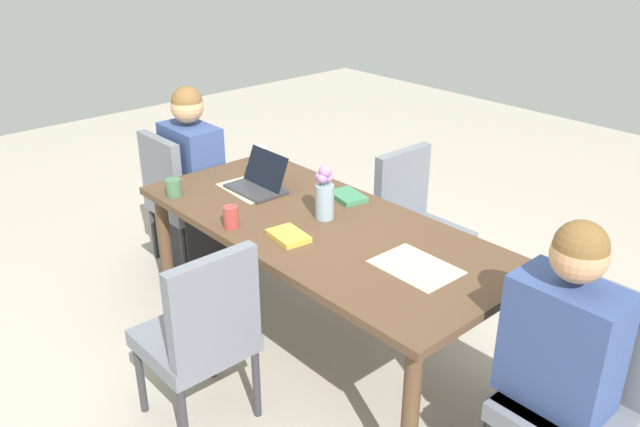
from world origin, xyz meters
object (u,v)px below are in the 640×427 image
(book_blue_cover, at_px, (288,236))
(flower_vase, at_px, (324,193))
(laptop_head_left_left_mid, at_px, (259,183))
(book_red_cover, at_px, (348,196))
(chair_near_right_near, at_px, (202,331))
(chair_far_left_far, at_px, (415,220))
(chair_head_left_left_mid, at_px, (180,194))
(coffee_mug_near_left, at_px, (174,188))
(dining_table, at_px, (320,236))
(chair_head_right_left_near, at_px, (579,387))
(coffee_mug_centre_left, at_px, (231,217))
(person_head_left_left_mid, at_px, (194,189))
(person_head_right_left_near, at_px, (555,382))
(coffee_mug_near_right, at_px, (260,154))

(book_blue_cover, bearing_deg, flower_vase, 109.19)
(laptop_head_left_left_mid, relative_size, book_red_cover, 1.60)
(chair_near_right_near, height_order, laptop_head_left_left_mid, laptop_head_left_left_mid)
(chair_far_left_far, bearing_deg, flower_vase, -90.20)
(flower_vase, xyz_separation_m, book_blue_cover, (0.06, -0.28, -0.12))
(chair_head_left_left_mid, xyz_separation_m, coffee_mug_near_left, (0.51, -0.31, 0.28))
(chair_near_right_near, bearing_deg, dining_table, 97.24)
(chair_head_right_left_near, height_order, chair_near_right_near, same)
(chair_head_right_left_near, xyz_separation_m, book_blue_cover, (-1.34, -0.32, 0.25))
(book_blue_cover, bearing_deg, coffee_mug_near_left, -162.79)
(chair_head_left_left_mid, relative_size, book_red_cover, 4.50)
(laptop_head_left_left_mid, relative_size, coffee_mug_centre_left, 2.96)
(chair_far_left_far, relative_size, coffee_mug_near_left, 9.42)
(chair_head_left_left_mid, distance_m, person_head_left_left_mid, 0.10)
(dining_table, xyz_separation_m, book_blue_cover, (0.03, -0.23, 0.09))
(laptop_head_left_left_mid, distance_m, coffee_mug_near_left, 0.46)
(chair_head_right_left_near, distance_m, chair_far_left_far, 1.55)
(chair_far_left_far, height_order, coffee_mug_near_left, chair_far_left_far)
(person_head_right_left_near, height_order, book_blue_cover, person_head_right_left_near)
(person_head_right_left_near, xyz_separation_m, book_blue_cover, (-1.28, -0.25, 0.22))
(person_head_left_left_mid, xyz_separation_m, book_red_cover, (1.11, 0.29, 0.22))
(person_head_left_left_mid, bearing_deg, person_head_right_left_near, 0.04)
(person_head_left_left_mid, xyz_separation_m, book_blue_cover, (1.26, -0.25, 0.22))
(coffee_mug_near_right, bearing_deg, chair_near_right_near, -47.14)
(chair_head_left_left_mid, bearing_deg, chair_near_right_near, -27.24)
(dining_table, bearing_deg, coffee_mug_centre_left, -125.22)
(laptop_head_left_left_mid, bearing_deg, coffee_mug_near_left, -121.28)
(chair_head_right_left_near, xyz_separation_m, coffee_mug_centre_left, (-1.62, -0.45, 0.29))
(chair_head_left_left_mid, distance_m, coffee_mug_near_right, 0.60)
(chair_head_left_left_mid, relative_size, chair_near_right_near, 1.00)
(chair_near_right_near, relative_size, book_blue_cover, 4.50)
(laptop_head_left_left_mid, bearing_deg, person_head_left_left_mid, -179.16)
(coffee_mug_near_right, relative_size, book_red_cover, 0.45)
(flower_vase, bearing_deg, laptop_head_left_left_mid, -177.43)
(coffee_mug_centre_left, bearing_deg, person_head_left_left_mid, 158.98)
(flower_vase, height_order, coffee_mug_near_right, flower_vase)
(chair_head_left_left_mid, bearing_deg, dining_table, 2.38)
(book_red_cover, bearing_deg, coffee_mug_near_left, -122.29)
(coffee_mug_near_right, xyz_separation_m, book_red_cover, (0.79, -0.01, -0.03))
(book_red_cover, bearing_deg, coffee_mug_centre_left, -88.77)
(flower_vase, bearing_deg, person_head_right_left_near, -1.36)
(chair_near_right_near, distance_m, coffee_mug_near_right, 1.51)
(chair_head_right_left_near, height_order, flower_vase, flower_vase)
(dining_table, bearing_deg, flower_vase, 116.98)
(laptop_head_left_left_mid, distance_m, coffee_mug_near_right, 0.47)
(person_head_right_left_near, height_order, person_head_left_left_mid, same)
(chair_far_left_far, relative_size, laptop_head_left_left_mid, 2.81)
(flower_vase, bearing_deg, coffee_mug_near_left, -151.04)
(coffee_mug_near_right, bearing_deg, chair_head_left_left_mid, -135.75)
(book_red_cover, bearing_deg, dining_table, -56.19)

